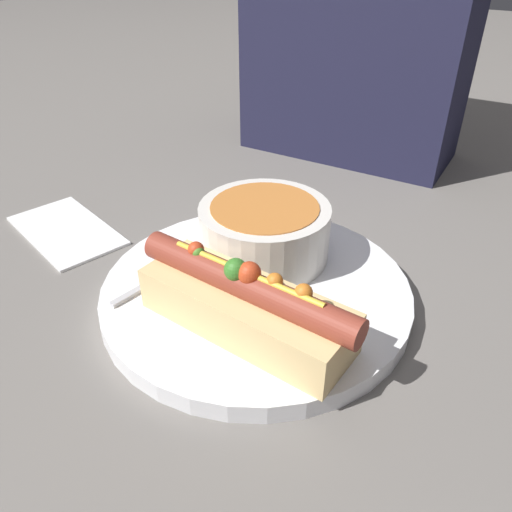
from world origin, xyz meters
The scene contains 6 objects.
ground_plane centered at (0.00, 0.00, 0.00)m, with size 4.00×4.00×0.00m, color slate.
dinner_plate centered at (0.00, 0.00, 0.01)m, with size 0.27×0.27×0.02m.
hot_dog centered at (0.02, -0.05, 0.04)m, with size 0.19×0.07×0.06m.
soup_bowl centered at (-0.02, 0.04, 0.05)m, with size 0.12×0.12×0.05m.
spoon centered at (-0.06, 0.02, 0.02)m, with size 0.04×0.15×0.01m.
napkin centered at (-0.24, -0.01, 0.00)m, with size 0.16×0.12×0.01m.
Camera 1 is at (0.18, -0.30, 0.28)m, focal length 35.00 mm.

